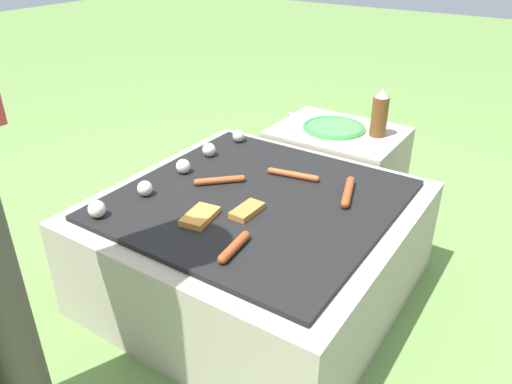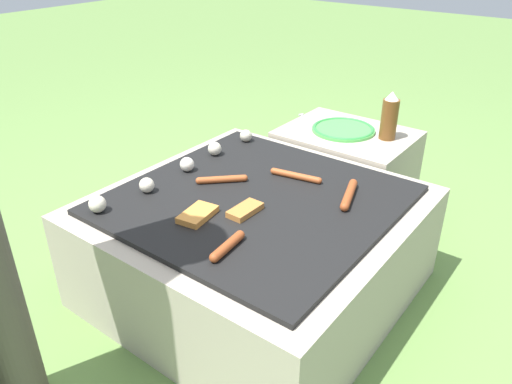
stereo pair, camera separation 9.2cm
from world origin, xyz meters
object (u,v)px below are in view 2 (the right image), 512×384
(sausage_front_center, at_px, (296,176))
(plate_colorful, at_px, (343,129))
(fork_utensil, at_px, (310,121))
(condiment_bottle, at_px, (389,117))

(sausage_front_center, xyz_separation_m, plate_colorful, (0.52, 0.09, -0.00))
(plate_colorful, distance_m, fork_utensil, 0.18)
(sausage_front_center, height_order, plate_colorful, sausage_front_center)
(plate_colorful, xyz_separation_m, fork_utensil, (0.01, 0.18, -0.01))
(plate_colorful, distance_m, condiment_bottle, 0.21)
(sausage_front_center, relative_size, condiment_bottle, 0.95)
(sausage_front_center, distance_m, fork_utensil, 0.61)
(condiment_bottle, bearing_deg, fork_utensil, 92.81)
(sausage_front_center, bearing_deg, fork_utensil, 26.86)
(plate_colorful, height_order, condiment_bottle, condiment_bottle)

